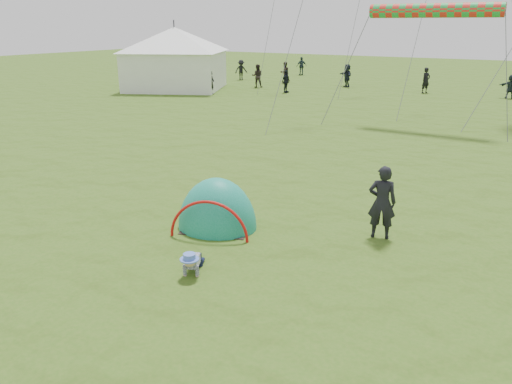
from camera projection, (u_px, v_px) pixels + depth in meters
The scene contains 15 objects.
ground at pixel (229, 281), 9.73m from camera, with size 140.00×140.00×0.00m, color #335A16.
crawling_toddler at pixel (192, 261), 9.98m from camera, with size 0.49×0.69×0.53m, color black, non-canonical shape.
popup_tent at pixel (218, 227), 12.32m from camera, with size 1.95×1.61×2.52m, color #0C7E5F.
standing_adult at pixel (382, 202), 11.47m from camera, with size 0.64×0.42×1.75m, color black.
event_marquee at pixel (175, 56), 37.58m from camera, with size 7.06×7.06×4.86m, color white, non-canonical shape.
crowd_person_0 at pixel (426, 80), 35.74m from camera, with size 0.66×0.43×1.80m, color black.
crowd_person_2 at pixel (286, 81), 35.97m from camera, with size 0.95×0.40×1.63m, color black.
crowd_person_5 at pixel (347, 75), 39.29m from camera, with size 1.63×0.52×1.76m, color black.
crowd_person_7 at pixel (257, 76), 38.89m from camera, with size 0.86×0.67×1.76m, color #2B231F.
crowd_person_9 at pixel (241, 70), 44.27m from camera, with size 1.11×0.64×1.72m, color black.
crowd_person_11 at pixel (511, 86), 33.20m from camera, with size 1.47×0.47×1.58m, color #1F2A33.
crowd_person_12 at pixel (211, 83), 35.01m from camera, with size 0.60×0.39×1.64m, color black.
crowd_person_13 at pixel (285, 73), 41.73m from camera, with size 0.84×0.66×1.74m, color #2D241E.
crowd_person_14 at pixel (302, 66), 48.23m from camera, with size 1.00×0.42×1.71m, color #2A3A45.
rainbow_tube_kite at pixel (434, 10), 22.59m from camera, with size 0.64×0.64×5.87m, color red.
Camera 1 is at (4.89, -7.17, 4.78)m, focal length 35.00 mm.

